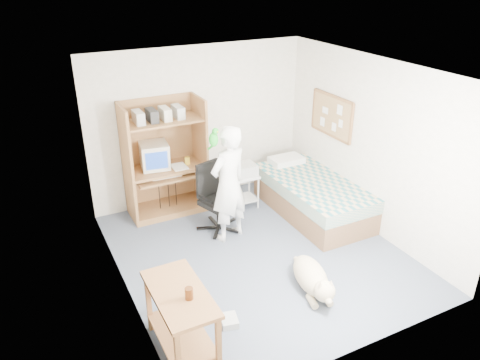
{
  "coord_description": "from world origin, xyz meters",
  "views": [
    {
      "loc": [
        -2.66,
        -4.67,
        3.65
      ],
      "look_at": [
        -0.17,
        0.22,
        1.05
      ],
      "focal_mm": 35.0,
      "sensor_mm": 36.0,
      "label": 1
    }
  ],
  "objects_px": {
    "side_desk": "(181,313)",
    "person": "(229,184)",
    "bed": "(312,196)",
    "office_chair": "(216,206)",
    "printer_cart": "(242,186)",
    "dog": "(312,278)",
    "computer_hutch": "(165,163)"
  },
  "relations": [
    {
      "from": "bed",
      "to": "side_desk",
      "type": "distance_m",
      "value": 3.39
    },
    {
      "from": "side_desk",
      "to": "dog",
      "type": "bearing_deg",
      "value": 6.91
    },
    {
      "from": "bed",
      "to": "office_chair",
      "type": "relative_size",
      "value": 1.99
    },
    {
      "from": "dog",
      "to": "person",
      "type": "bearing_deg",
      "value": 116.36
    },
    {
      "from": "computer_hutch",
      "to": "office_chair",
      "type": "bearing_deg",
      "value": -62.18
    },
    {
      "from": "bed",
      "to": "printer_cart",
      "type": "height_order",
      "value": "bed"
    },
    {
      "from": "person",
      "to": "dog",
      "type": "height_order",
      "value": "person"
    },
    {
      "from": "bed",
      "to": "dog",
      "type": "xyz_separation_m",
      "value": [
        -1.11,
        -1.61,
        -0.11
      ]
    },
    {
      "from": "computer_hutch",
      "to": "person",
      "type": "relative_size",
      "value": 1.07
    },
    {
      "from": "side_desk",
      "to": "person",
      "type": "relative_size",
      "value": 0.59
    },
    {
      "from": "printer_cart",
      "to": "computer_hutch",
      "type": "bearing_deg",
      "value": 159.04
    },
    {
      "from": "side_desk",
      "to": "dog",
      "type": "xyz_separation_m",
      "value": [
        1.74,
        0.21,
        -0.31
      ]
    },
    {
      "from": "computer_hutch",
      "to": "printer_cart",
      "type": "bearing_deg",
      "value": -21.94
    },
    {
      "from": "computer_hutch",
      "to": "person",
      "type": "height_order",
      "value": "computer_hutch"
    },
    {
      "from": "person",
      "to": "printer_cart",
      "type": "distance_m",
      "value": 1.04
    },
    {
      "from": "office_chair",
      "to": "printer_cart",
      "type": "distance_m",
      "value": 0.78
    },
    {
      "from": "person",
      "to": "dog",
      "type": "relative_size",
      "value": 1.56
    },
    {
      "from": "person",
      "to": "office_chair",
      "type": "bearing_deg",
      "value": -95.84
    },
    {
      "from": "office_chair",
      "to": "dog",
      "type": "bearing_deg",
      "value": -95.31
    },
    {
      "from": "dog",
      "to": "printer_cart",
      "type": "height_order",
      "value": "printer_cart"
    },
    {
      "from": "computer_hutch",
      "to": "side_desk",
      "type": "bearing_deg",
      "value": -106.14
    },
    {
      "from": "bed",
      "to": "printer_cart",
      "type": "distance_m",
      "value": 1.12
    },
    {
      "from": "bed",
      "to": "office_chair",
      "type": "xyz_separation_m",
      "value": [
        -1.54,
        0.25,
        0.07
      ]
    },
    {
      "from": "office_chair",
      "to": "bed",
      "type": "bearing_deg",
      "value": -27.71
    },
    {
      "from": "side_desk",
      "to": "printer_cart",
      "type": "distance_m",
      "value": 3.17
    },
    {
      "from": "printer_cart",
      "to": "person",
      "type": "bearing_deg",
      "value": -128.05
    },
    {
      "from": "person",
      "to": "printer_cart",
      "type": "height_order",
      "value": "person"
    },
    {
      "from": "person",
      "to": "dog",
      "type": "distance_m",
      "value": 1.73
    },
    {
      "from": "bed",
      "to": "side_desk",
      "type": "height_order",
      "value": "side_desk"
    },
    {
      "from": "side_desk",
      "to": "office_chair",
      "type": "xyz_separation_m",
      "value": [
        1.31,
        2.07,
        -0.13
      ]
    },
    {
      "from": "side_desk",
      "to": "person",
      "type": "distance_m",
      "value": 2.27
    },
    {
      "from": "bed",
      "to": "side_desk",
      "type": "bearing_deg",
      "value": -147.5
    }
  ]
}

